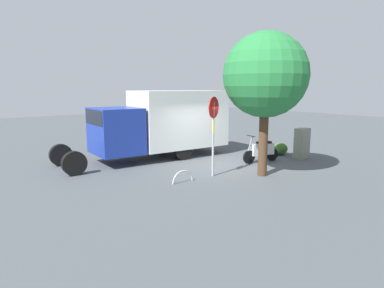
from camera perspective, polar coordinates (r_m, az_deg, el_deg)
ground_plane at (r=13.84m, az=4.02°, el=-3.77°), size 60.00×60.00×0.00m
box_truck_near at (r=15.33m, az=-5.12°, el=3.80°), size 7.82×2.54×3.04m
motorcycle at (r=14.80m, az=11.70°, el=-1.02°), size 1.80×0.65×1.20m
stop_sign at (r=11.99m, az=3.64°, el=3.41°), size 0.71×0.33×2.86m
street_tree at (r=12.26m, az=12.33°, el=11.24°), size 2.99×2.99×5.11m
utility_cabinet at (r=15.96m, az=18.10°, el=0.08°), size 0.73×0.48×1.38m
bike_rack_hoop at (r=11.51m, az=-1.58°, el=-6.50°), size 0.85×0.07×0.85m
shrub_near_sign at (r=16.66m, az=14.62°, el=-0.79°), size 0.83×0.68×0.57m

